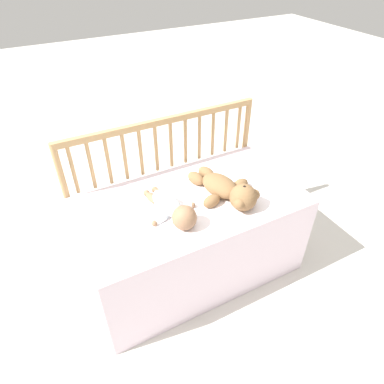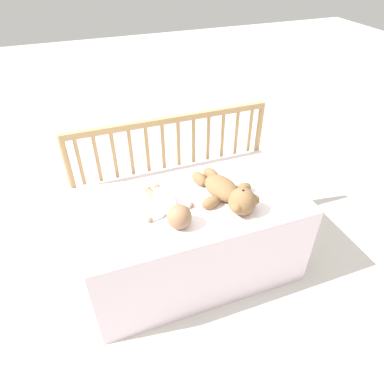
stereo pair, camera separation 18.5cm
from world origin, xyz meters
TOP-DOWN VIEW (x-y plane):
  - ground_plane at (0.00, 0.00)m, footprint 12.00×12.00m
  - crib_mattress at (0.00, 0.00)m, footprint 1.24×0.68m
  - crib_rail at (0.00, 0.36)m, footprint 1.24×0.04m
  - blanket at (0.02, -0.02)m, footprint 0.85×0.56m
  - teddy_bear at (0.18, -0.07)m, footprint 0.34×0.47m
  - baby at (-0.15, -0.07)m, footprint 0.28×0.41m

SIDE VIEW (x-z plane):
  - ground_plane at x=0.00m, z-range 0.00..0.00m
  - crib_mattress at x=0.00m, z-range 0.00..0.56m
  - blanket at x=0.02m, z-range 0.56..0.57m
  - baby at x=-0.15m, z-range 0.55..0.67m
  - teddy_bear at x=0.18m, z-range 0.54..0.69m
  - crib_rail at x=0.00m, z-range 0.19..1.09m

